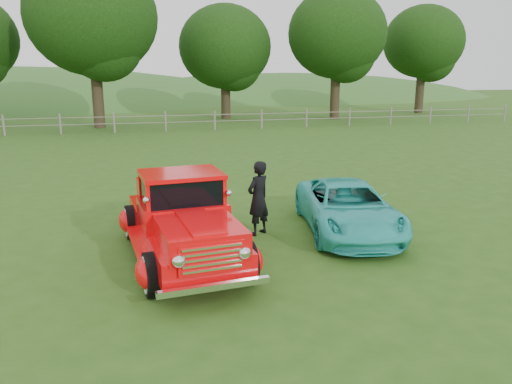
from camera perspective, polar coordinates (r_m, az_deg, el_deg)
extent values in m
plane|color=#2C5215|center=(9.64, -1.20, -8.66)|extent=(140.00, 140.00, 0.00)
ellipsoid|color=#326726|center=(74.40, 3.40, 8.07)|extent=(72.00, 52.00, 14.00)
cube|color=slate|center=(30.91, -10.29, 7.85)|extent=(48.00, 0.04, 0.04)
cube|color=slate|center=(30.87, -10.32, 8.58)|extent=(48.00, 0.04, 0.04)
cylinder|color=black|center=(33.78, -17.69, 11.10)|extent=(0.70, 0.70, 4.84)
ellipsoid|color=black|center=(33.90, -18.26, 18.54)|extent=(8.00, 8.00, 7.20)
cylinder|color=black|center=(38.37, -3.49, 11.16)|extent=(0.70, 0.70, 3.74)
ellipsoid|color=black|center=(38.35, -3.57, 16.24)|extent=(6.80, 6.80, 6.12)
cylinder|color=black|center=(38.72, 9.03, 11.53)|extent=(0.70, 0.70, 4.40)
ellipsoid|color=black|center=(38.77, 9.27, 17.44)|extent=(7.20, 7.20, 6.48)
cylinder|color=black|center=(45.52, 18.24, 11.21)|extent=(0.70, 0.70, 4.18)
ellipsoid|color=black|center=(45.55, 18.61, 15.98)|extent=(6.60, 6.60, 5.94)
cylinder|color=black|center=(8.57, -11.82, -9.20)|extent=(0.32, 0.78, 0.76)
cylinder|color=black|center=(8.91, -1.11, -7.97)|extent=(0.32, 0.78, 0.76)
cylinder|color=black|center=(11.48, -14.04, -3.34)|extent=(0.32, 0.78, 0.76)
cylinder|color=black|center=(11.73, -5.96, -2.61)|extent=(0.32, 0.78, 0.76)
cube|color=red|center=(10.06, -8.45, -4.32)|extent=(2.02, 4.74, 0.44)
ellipsoid|color=red|center=(8.55, -12.30, -9.00)|extent=(0.49, 0.79, 0.54)
ellipsoid|color=red|center=(8.92, -0.68, -7.67)|extent=(0.49, 0.79, 0.54)
ellipsoid|color=red|center=(11.46, -14.40, -3.18)|extent=(0.49, 0.79, 0.54)
ellipsoid|color=red|center=(11.74, -5.63, -2.39)|extent=(0.49, 0.79, 0.54)
cube|color=red|center=(8.50, -6.46, -4.93)|extent=(1.49, 1.73, 0.42)
cube|color=red|center=(9.85, -8.42, -2.23)|extent=(1.73, 1.51, 0.44)
cube|color=black|center=(9.73, -8.52, 0.43)|extent=(1.55, 1.26, 0.50)
cube|color=red|center=(9.67, -8.58, 2.05)|extent=(1.64, 1.37, 0.08)
cube|color=red|center=(11.23, -9.89, -0.47)|extent=(1.37, 2.06, 0.45)
cube|color=white|center=(7.80, -5.03, -7.59)|extent=(1.07, 0.21, 0.50)
cube|color=white|center=(7.88, -4.78, -10.76)|extent=(1.81, 0.28, 0.10)
cube|color=white|center=(12.39, -10.66, -1.69)|extent=(1.71, 0.27, 0.10)
imported|color=#30C2B7|center=(11.72, 10.45, -1.78)|extent=(2.59, 4.42, 1.16)
imported|color=black|center=(11.27, 0.25, -0.72)|extent=(0.74, 0.69, 1.71)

